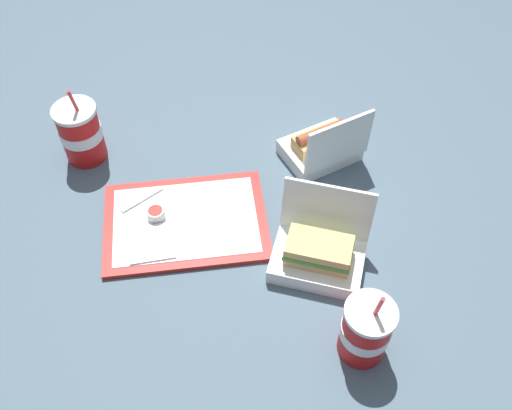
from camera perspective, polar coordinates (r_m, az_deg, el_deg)
name	(u,v)px	position (r m, az deg, el deg)	size (l,w,h in m)	color
ground_plane	(271,221)	(1.31, 1.48, -1.64)	(3.20, 3.20, 0.00)	#4C6070
food_tray	(186,222)	(1.31, -7.05, -1.66)	(0.38, 0.27, 0.01)	red
ketchup_cup	(156,213)	(1.31, -9.99, -0.83)	(0.04, 0.04, 0.02)	white
napkin_stack	(151,243)	(1.28, -10.41, -3.73)	(0.10, 0.10, 0.00)	white
plastic_fork	(142,199)	(1.36, -11.36, 0.57)	(0.11, 0.01, 0.01)	white
clamshell_hotdog_corner	(322,146)	(1.43, 6.63, 5.86)	(0.22, 0.20, 0.17)	white
clamshell_sandwich_front	(319,253)	(1.21, 6.28, -4.79)	(0.24, 0.22, 0.17)	white
soda_cup_front	(366,330)	(1.10, 10.90, -12.21)	(0.10, 0.10, 0.20)	red
soda_cup_back	(81,133)	(1.46, -17.12, 6.93)	(0.11, 0.11, 0.21)	red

